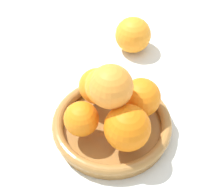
# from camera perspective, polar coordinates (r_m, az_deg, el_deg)

# --- Properties ---
(ground_plane) EXTENTS (4.00, 4.00, 0.00)m
(ground_plane) POSITION_cam_1_polar(r_m,az_deg,el_deg) (0.74, -0.00, -5.43)
(ground_plane) COLOR silver
(fruit_bowl) EXTENTS (0.23, 0.23, 0.03)m
(fruit_bowl) POSITION_cam_1_polar(r_m,az_deg,el_deg) (0.72, -0.00, -4.58)
(fruit_bowl) COLOR #A57238
(fruit_bowl) RESTS_ON ground_plane
(orange_pile) EXTENTS (0.16, 0.16, 0.14)m
(orange_pile) POSITION_cam_1_polar(r_m,az_deg,el_deg) (0.66, 0.23, -1.03)
(orange_pile) COLOR orange
(orange_pile) RESTS_ON fruit_bowl
(stray_orange) EXTENTS (0.08, 0.08, 0.08)m
(stray_orange) POSITION_cam_1_polar(r_m,az_deg,el_deg) (0.88, 3.22, 9.14)
(stray_orange) COLOR orange
(stray_orange) RESTS_ON ground_plane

